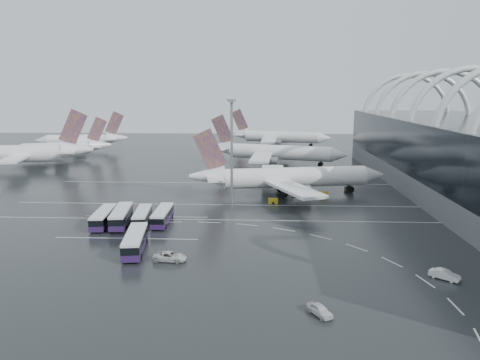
{
  "coord_description": "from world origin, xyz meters",
  "views": [
    {
      "loc": [
        2.13,
        -101.63,
        28.14
      ],
      "look_at": [
        -3.1,
        8.65,
        7.0
      ],
      "focal_mm": 35.0,
      "sensor_mm": 36.0,
      "label": 1
    }
  ],
  "objects_px": {
    "bus_row_near_a": "(104,217)",
    "bus_row_near_c": "(142,216)",
    "airliner_main": "(285,178)",
    "gse_cart_belly_a": "(324,194)",
    "jet_remote_mid": "(63,148)",
    "van_curve_c": "(445,275)",
    "jet_remote_west": "(25,154)",
    "bus_row_near_b": "(121,216)",
    "jet_remote_far": "(84,140)",
    "gse_cart_belly_e": "(307,186)",
    "bus_row_far_c": "(135,241)",
    "gse_cart_belly_c": "(273,201)",
    "bus_row_near_d": "(163,215)",
    "airliner_gate_c": "(276,137)",
    "airliner_gate_b": "(272,152)",
    "floodlight_mast": "(232,140)",
    "van_curve_b": "(320,310)",
    "van_curve_a": "(170,256)",
    "gse_cart_belly_b": "(348,188)"
  },
  "relations": [
    {
      "from": "van_curve_c",
      "to": "gse_cart_belly_a",
      "type": "height_order",
      "value": "van_curve_c"
    },
    {
      "from": "airliner_main",
      "to": "jet_remote_mid",
      "type": "relative_size",
      "value": 1.4
    },
    {
      "from": "bus_row_near_b",
      "to": "floodlight_mast",
      "type": "bearing_deg",
      "value": -60.2
    },
    {
      "from": "bus_row_near_d",
      "to": "bus_row_near_c",
      "type": "bearing_deg",
      "value": 98.63
    },
    {
      "from": "gse_cart_belly_a",
      "to": "bus_row_far_c",
      "type": "bearing_deg",
      "value": -130.56
    },
    {
      "from": "gse_cart_belly_c",
      "to": "bus_row_near_d",
      "type": "bearing_deg",
      "value": -141.91
    },
    {
      "from": "bus_row_near_a",
      "to": "van_curve_c",
      "type": "relative_size",
      "value": 2.93
    },
    {
      "from": "airliner_gate_b",
      "to": "jet_remote_mid",
      "type": "height_order",
      "value": "airliner_gate_b"
    },
    {
      "from": "bus_row_near_d",
      "to": "floodlight_mast",
      "type": "relative_size",
      "value": 0.48
    },
    {
      "from": "bus_row_near_a",
      "to": "jet_remote_west",
      "type": "bearing_deg",
      "value": 31.96
    },
    {
      "from": "airliner_gate_b",
      "to": "gse_cart_belly_a",
      "type": "bearing_deg",
      "value": -60.62
    },
    {
      "from": "jet_remote_far",
      "to": "bus_row_near_b",
      "type": "relative_size",
      "value": 3.08
    },
    {
      "from": "bus_row_far_c",
      "to": "van_curve_a",
      "type": "xyz_separation_m",
      "value": [
        7.11,
        -4.63,
        -1.07
      ]
    },
    {
      "from": "bus_row_near_d",
      "to": "gse_cart_belly_a",
      "type": "bearing_deg",
      "value": -55.07
    },
    {
      "from": "bus_row_near_a",
      "to": "gse_cart_belly_e",
      "type": "height_order",
      "value": "bus_row_near_a"
    },
    {
      "from": "bus_row_near_b",
      "to": "van_curve_a",
      "type": "distance_m",
      "value": 25.75
    },
    {
      "from": "airliner_gate_b",
      "to": "van_curve_c",
      "type": "xyz_separation_m",
      "value": [
        23.83,
        -110.67,
        -4.03
      ]
    },
    {
      "from": "jet_remote_west",
      "to": "gse_cart_belly_a",
      "type": "distance_m",
      "value": 110.55
    },
    {
      "from": "bus_row_near_b",
      "to": "gse_cart_belly_b",
      "type": "xyz_separation_m",
      "value": [
        54.7,
        37.03,
        -1.23
      ]
    },
    {
      "from": "airliner_main",
      "to": "gse_cart_belly_a",
      "type": "relative_size",
      "value": 25.08
    },
    {
      "from": "jet_remote_mid",
      "to": "gse_cart_belly_c",
      "type": "bearing_deg",
      "value": 117.76
    },
    {
      "from": "bus_row_far_c",
      "to": "gse_cart_belly_c",
      "type": "relative_size",
      "value": 5.8
    },
    {
      "from": "bus_row_near_d",
      "to": "gse_cart_belly_c",
      "type": "height_order",
      "value": "bus_row_near_d"
    },
    {
      "from": "bus_row_near_a",
      "to": "bus_row_near_c",
      "type": "height_order",
      "value": "bus_row_near_a"
    },
    {
      "from": "bus_row_near_b",
      "to": "van_curve_b",
      "type": "xyz_separation_m",
      "value": [
        37.44,
        -39.4,
        -1.15
      ]
    },
    {
      "from": "airliner_main",
      "to": "bus_row_near_b",
      "type": "bearing_deg",
      "value": -150.53
    },
    {
      "from": "floodlight_mast",
      "to": "jet_remote_far",
      "type": "bearing_deg",
      "value": 126.18
    },
    {
      "from": "van_curve_b",
      "to": "van_curve_a",
      "type": "bearing_deg",
      "value": 110.58
    },
    {
      "from": "jet_remote_west",
      "to": "gse_cart_belly_c",
      "type": "height_order",
      "value": "jet_remote_west"
    },
    {
      "from": "jet_remote_mid",
      "to": "van_curve_c",
      "type": "height_order",
      "value": "jet_remote_mid"
    },
    {
      "from": "jet_remote_far",
      "to": "bus_row_near_b",
      "type": "height_order",
      "value": "jet_remote_far"
    },
    {
      "from": "floodlight_mast",
      "to": "gse_cart_belly_a",
      "type": "bearing_deg",
      "value": 26.87
    },
    {
      "from": "bus_row_near_b",
      "to": "van_curve_b",
      "type": "bearing_deg",
      "value": -143.89
    },
    {
      "from": "airliner_main",
      "to": "jet_remote_mid",
      "type": "height_order",
      "value": "airliner_main"
    },
    {
      "from": "bus_row_near_c",
      "to": "jet_remote_far",
      "type": "bearing_deg",
      "value": 19.45
    },
    {
      "from": "bus_row_near_c",
      "to": "bus_row_far_c",
      "type": "height_order",
      "value": "bus_row_far_c"
    },
    {
      "from": "airliner_main",
      "to": "bus_row_near_b",
      "type": "xyz_separation_m",
      "value": [
        -36.39,
        -31.01,
        -2.79
      ]
    },
    {
      "from": "floodlight_mast",
      "to": "gse_cart_belly_e",
      "type": "relative_size",
      "value": 11.23
    },
    {
      "from": "floodlight_mast",
      "to": "bus_row_near_b",
      "type": "bearing_deg",
      "value": -142.76
    },
    {
      "from": "gse_cart_belly_a",
      "to": "jet_remote_mid",
      "type": "bearing_deg",
      "value": 146.94
    },
    {
      "from": "airliner_gate_c",
      "to": "gse_cart_belly_a",
      "type": "relative_size",
      "value": 24.27
    },
    {
      "from": "jet_remote_far",
      "to": "bus_row_near_b",
      "type": "bearing_deg",
      "value": 104.82
    },
    {
      "from": "bus_row_near_a",
      "to": "jet_remote_far",
      "type": "bearing_deg",
      "value": 17.74
    },
    {
      "from": "airliner_main",
      "to": "bus_row_near_b",
      "type": "relative_size",
      "value": 3.9
    },
    {
      "from": "gse_cart_belly_c",
      "to": "bus_row_far_c",
      "type": "bearing_deg",
      "value": -124.46
    },
    {
      "from": "bus_row_near_c",
      "to": "bus_row_far_c",
      "type": "distance_m",
      "value": 17.48
    },
    {
      "from": "bus_row_near_a",
      "to": "bus_row_near_b",
      "type": "xyz_separation_m",
      "value": [
        3.62,
        0.64,
        0.09
      ]
    },
    {
      "from": "bus_row_near_b",
      "to": "airliner_main",
      "type": "bearing_deg",
      "value": -57.0
    },
    {
      "from": "bus_row_far_c",
      "to": "airliner_gate_c",
      "type": "bearing_deg",
      "value": -18.31
    },
    {
      "from": "airliner_gate_c",
      "to": "bus_row_far_c",
      "type": "relative_size",
      "value": 3.77
    }
  ]
}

